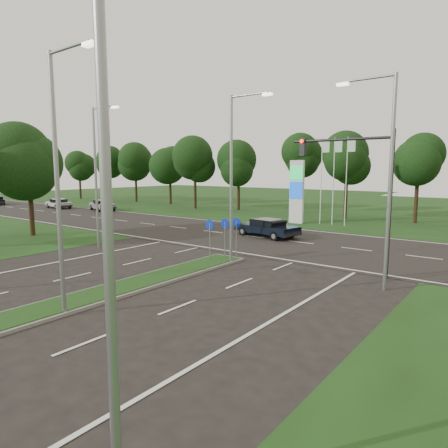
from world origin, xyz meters
The scene contains 15 objects.
verge_far centered at (0.00, 55.00, 0.00)m, with size 160.00×50.00×0.02m, color #193311.
cross_road centered at (0.00, 24.00, 0.00)m, with size 160.00×12.00×0.02m, color black.
streetlight_median_near centered at (1.00, 6.00, 5.08)m, with size 2.53×0.22×9.00m.
streetlight_median_far centered at (1.00, 16.00, 5.08)m, with size 2.53×0.22×9.00m.
streetlight_left_far centered at (-8.30, 14.00, 5.08)m, with size 2.53×0.22×9.00m.
streetlight_right_far centered at (8.80, 16.00, 5.08)m, with size 2.53×0.22×9.00m.
streetlight_right_near centered at (8.80, 2.00, 5.08)m, with size 2.53×0.22×9.00m.
traffic_signal centered at (7.19, 18.00, 4.65)m, with size 5.10×0.42×7.00m.
median_signs centered at (0.00, 16.40, 1.71)m, with size 1.16×1.76×2.38m.
gas_pylon centered at (-3.79, 33.05, 3.20)m, with size 5.80×1.26×8.00m.
tree_left_far centered at (-17.90, 13.93, 6.11)m, with size 5.20×5.20×8.86m.
treeline_far centered at (0.10, 39.93, 6.83)m, with size 6.00×6.00×9.90m.
navy_sedan centered at (-2.15, 24.63, 0.74)m, with size 5.32×2.94×1.38m.
far_car_a centered at (-28.97, 28.99, 0.73)m, with size 5.11×3.40×1.36m.
far_car_b centered at (-36.07, 27.22, 0.68)m, with size 4.65×2.55×1.27m.
Camera 1 is at (13.64, -1.38, 5.15)m, focal length 32.00 mm.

